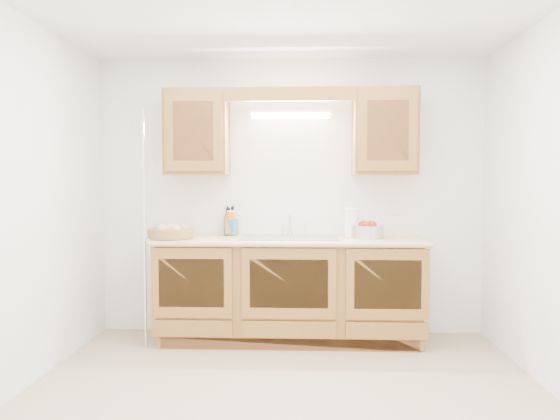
{
  "coord_description": "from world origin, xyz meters",
  "views": [
    {
      "loc": [
        0.12,
        -3.52,
        1.39
      ],
      "look_at": [
        -0.07,
        0.85,
        1.16
      ],
      "focal_mm": 35.0,
      "sensor_mm": 36.0,
      "label": 1
    }
  ],
  "objects_px": {
    "knife_block": "(230,224)",
    "paper_towel": "(352,223)",
    "apple_bowl": "(367,231)",
    "fruit_basket": "(171,232)"
  },
  "relations": [
    {
      "from": "fruit_basket",
      "to": "apple_bowl",
      "type": "relative_size",
      "value": 1.09
    },
    {
      "from": "fruit_basket",
      "to": "apple_bowl",
      "type": "xyz_separation_m",
      "value": [
        1.7,
        0.09,
        0.01
      ]
    },
    {
      "from": "fruit_basket",
      "to": "knife_block",
      "type": "height_order",
      "value": "knife_block"
    },
    {
      "from": "fruit_basket",
      "to": "apple_bowl",
      "type": "height_order",
      "value": "apple_bowl"
    },
    {
      "from": "knife_block",
      "to": "apple_bowl",
      "type": "xyz_separation_m",
      "value": [
        1.22,
        -0.19,
        -0.03
      ]
    },
    {
      "from": "paper_towel",
      "to": "apple_bowl",
      "type": "bearing_deg",
      "value": -6.23
    },
    {
      "from": "knife_block",
      "to": "paper_towel",
      "type": "distance_m",
      "value": 1.11
    },
    {
      "from": "fruit_basket",
      "to": "paper_towel",
      "type": "bearing_deg",
      "value": 3.73
    },
    {
      "from": "fruit_basket",
      "to": "knife_block",
      "type": "distance_m",
      "value": 0.55
    },
    {
      "from": "knife_block",
      "to": "apple_bowl",
      "type": "relative_size",
      "value": 0.74
    }
  ]
}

